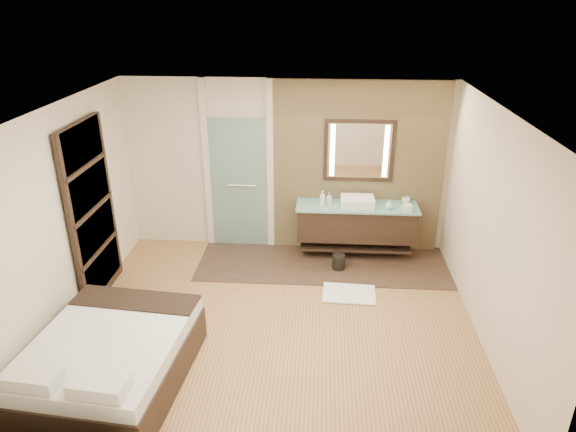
# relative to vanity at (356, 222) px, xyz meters

# --- Properties ---
(floor) EXTENTS (5.00, 5.00, 0.00)m
(floor) POSITION_rel_vanity_xyz_m (-1.10, -1.92, -0.58)
(floor) COLOR brown
(floor) RESTS_ON ground
(tile_strip) EXTENTS (3.80, 1.30, 0.01)m
(tile_strip) POSITION_rel_vanity_xyz_m (-0.50, -0.32, -0.57)
(tile_strip) COLOR #33221C
(tile_strip) RESTS_ON floor
(stone_wall) EXTENTS (2.60, 0.08, 2.70)m
(stone_wall) POSITION_rel_vanity_xyz_m (0.00, 0.29, 0.77)
(stone_wall) COLOR tan
(stone_wall) RESTS_ON floor
(vanity) EXTENTS (1.85, 0.55, 0.88)m
(vanity) POSITION_rel_vanity_xyz_m (0.00, 0.00, 0.00)
(vanity) COLOR black
(vanity) RESTS_ON stone_wall
(mirror_unit) EXTENTS (1.06, 0.04, 0.96)m
(mirror_unit) POSITION_rel_vanity_xyz_m (0.00, 0.24, 1.07)
(mirror_unit) COLOR black
(mirror_unit) RESTS_ON stone_wall
(frosted_door) EXTENTS (1.10, 0.12, 2.70)m
(frosted_door) POSITION_rel_vanity_xyz_m (-1.85, 0.28, 0.56)
(frosted_door) COLOR #A8D4D2
(frosted_door) RESTS_ON floor
(shoji_partition) EXTENTS (0.06, 1.20, 2.40)m
(shoji_partition) POSITION_rel_vanity_xyz_m (-3.53, -1.32, 0.63)
(shoji_partition) COLOR black
(shoji_partition) RESTS_ON floor
(bed) EXTENTS (1.66, 2.00, 0.72)m
(bed) POSITION_rel_vanity_xyz_m (-2.73, -3.08, -0.28)
(bed) COLOR black
(bed) RESTS_ON floor
(bath_mat) EXTENTS (0.74, 0.54, 0.02)m
(bath_mat) POSITION_rel_vanity_xyz_m (-0.13, -1.17, -0.56)
(bath_mat) COLOR white
(bath_mat) RESTS_ON floor
(waste_bin) EXTENTS (0.20, 0.20, 0.24)m
(waste_bin) POSITION_rel_vanity_xyz_m (-0.26, -0.46, -0.46)
(waste_bin) COLOR black
(waste_bin) RESTS_ON floor
(tissue_box) EXTENTS (0.13, 0.13, 0.10)m
(tissue_box) POSITION_rel_vanity_xyz_m (0.73, -0.17, 0.33)
(tissue_box) COLOR silver
(tissue_box) RESTS_ON vanity
(soap_bottle_a) EXTENTS (0.12, 0.12, 0.24)m
(soap_bottle_a) POSITION_rel_vanity_xyz_m (-0.53, -0.05, 0.40)
(soap_bottle_a) COLOR white
(soap_bottle_a) RESTS_ON vanity
(soap_bottle_b) EXTENTS (0.08, 0.08, 0.17)m
(soap_bottle_b) POSITION_rel_vanity_xyz_m (-0.43, 0.05, 0.37)
(soap_bottle_b) COLOR #B2B2B2
(soap_bottle_b) RESTS_ON vanity
(soap_bottle_c) EXTENTS (0.13, 0.13, 0.14)m
(soap_bottle_c) POSITION_rel_vanity_xyz_m (0.46, -0.11, 0.35)
(soap_bottle_c) COLOR #C0F2EE
(soap_bottle_c) RESTS_ON vanity
(cup) EXTENTS (0.14, 0.14, 0.10)m
(cup) POSITION_rel_vanity_xyz_m (0.75, 0.12, 0.34)
(cup) COLOR silver
(cup) RESTS_ON vanity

